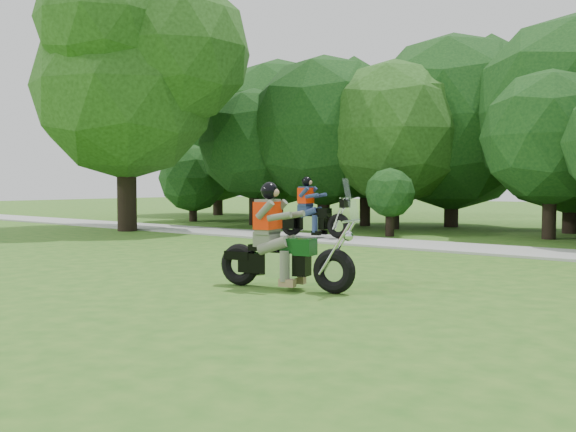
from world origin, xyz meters
The scene contains 6 objects.
ground centered at (0.00, 0.00, 0.00)m, with size 100.00×100.00×0.00m, color #2C641C.
walkway centered at (0.00, 8.00, 0.03)m, with size 60.00×2.20×0.06m, color #9F9F9A.
tree_line centered at (0.52, 14.76, 3.75)m, with size 40.22×11.72×7.78m.
big_tree_west centered at (-10.54, 6.85, 5.76)m, with size 8.64×6.56×9.96m.
chopper_motorcycle centered at (1.52, 0.25, 0.64)m, with size 2.40×0.86×1.73m.
touring_motorcycle centered at (-3.48, 7.89, 0.73)m, with size 2.41×0.84×1.84m.
Camera 1 is at (8.01, -7.69, 1.72)m, focal length 40.00 mm.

